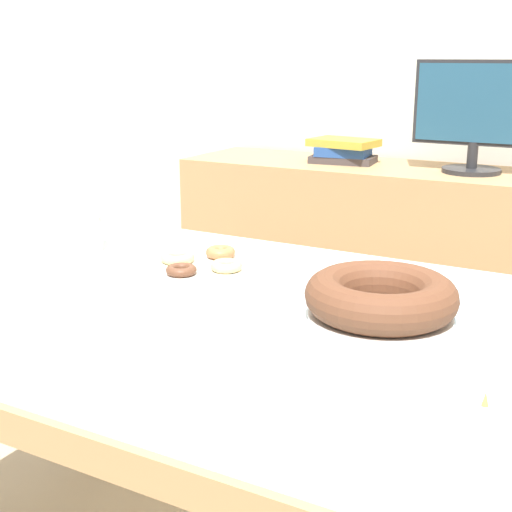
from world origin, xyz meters
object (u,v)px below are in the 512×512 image
at_px(cake_chocolate_round, 381,299).
at_px(tealight_centre, 484,410).
at_px(pastry_platter, 200,267).
at_px(tealight_near_front, 359,280).
at_px(computer_monitor, 476,117).
at_px(plate_stack, 60,234).
at_px(book_stack, 343,150).

bearing_deg(cake_chocolate_round, tealight_centre, -48.17).
xyz_separation_m(cake_chocolate_round, pastry_platter, (-0.47, 0.10, -0.03)).
bearing_deg(pastry_platter, tealight_near_front, 14.26).
distance_m(pastry_platter, tealight_near_front, 0.37).
xyz_separation_m(computer_monitor, plate_stack, (-0.75, -1.21, -0.23)).
distance_m(pastry_platter, plate_stack, 0.41).
height_order(book_stack, tealight_centre, book_stack).
bearing_deg(computer_monitor, cake_chocolate_round, -84.17).
distance_m(book_stack, tealight_near_front, 1.21).
height_order(plate_stack, tealight_near_front, plate_stack).
height_order(book_stack, pastry_platter, book_stack).
distance_m(cake_chocolate_round, plate_stack, 0.88).
bearing_deg(pastry_platter, tealight_centre, -27.73).
height_order(tealight_centre, tealight_near_front, same).
relative_size(book_stack, plate_stack, 1.21).
xyz_separation_m(book_stack, pastry_platter, (0.14, -1.19, -0.12)).
bearing_deg(tealight_centre, tealight_near_front, 127.97).
xyz_separation_m(tealight_centre, tealight_near_front, (-0.37, 0.47, 0.00)).
relative_size(computer_monitor, tealight_centre, 10.60).
xyz_separation_m(cake_chocolate_round, tealight_near_front, (-0.11, 0.19, -0.03)).
bearing_deg(tealight_centre, pastry_platter, 152.27).
relative_size(pastry_platter, tealight_near_front, 8.13).
bearing_deg(book_stack, pastry_platter, -83.34).
bearing_deg(computer_monitor, tealight_near_front, -89.10).
height_order(plate_stack, tealight_centre, plate_stack).
xyz_separation_m(book_stack, cake_chocolate_round, (0.61, -1.29, -0.09)).
distance_m(computer_monitor, plate_stack, 1.44).
bearing_deg(tealight_centre, plate_stack, 162.55).
height_order(pastry_platter, plate_stack, plate_stack).
bearing_deg(book_stack, tealight_centre, -61.27).
bearing_deg(tealight_near_front, cake_chocolate_round, -58.70).
relative_size(pastry_platter, tealight_centre, 8.13).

